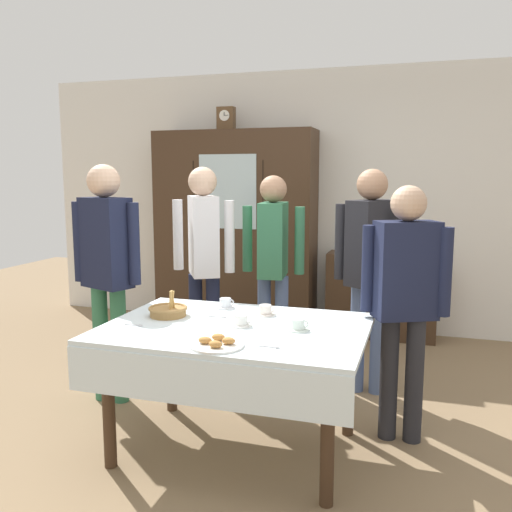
# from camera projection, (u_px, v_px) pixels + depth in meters

# --- Properties ---
(ground_plane) EXTENTS (12.00, 12.00, 0.00)m
(ground_plane) POSITION_uv_depth(u_px,v_px,m) (247.00, 434.00, 3.43)
(ground_plane) COLOR #846B4C
(ground_plane) RESTS_ON ground
(back_wall) EXTENTS (6.40, 0.10, 2.70)m
(back_wall) POSITION_uv_depth(u_px,v_px,m) (325.00, 201.00, 5.73)
(back_wall) COLOR silver
(back_wall) RESTS_ON ground
(dining_table) EXTENTS (1.50, 1.07, 0.76)m
(dining_table) POSITION_uv_depth(u_px,v_px,m) (234.00, 345.00, 3.11)
(dining_table) COLOR #3D2819
(dining_table) RESTS_ON ground
(wall_cabinet) EXTENTS (1.70, 0.46, 2.08)m
(wall_cabinet) POSITION_uv_depth(u_px,v_px,m) (235.00, 230.00, 5.76)
(wall_cabinet) COLOR #3D2819
(wall_cabinet) RESTS_ON ground
(mantel_clock) EXTENTS (0.18, 0.11, 0.24)m
(mantel_clock) POSITION_uv_depth(u_px,v_px,m) (226.00, 119.00, 5.62)
(mantel_clock) COLOR brown
(mantel_clock) RESTS_ON wall_cabinet
(bookshelf_low) EXTENTS (1.07, 0.35, 0.85)m
(bookshelf_low) POSITION_uv_depth(u_px,v_px,m) (381.00, 296.00, 5.45)
(bookshelf_low) COLOR #3D2819
(bookshelf_low) RESTS_ON ground
(book_stack) EXTENTS (0.15, 0.23, 0.07)m
(book_stack) POSITION_uv_depth(u_px,v_px,m) (383.00, 250.00, 5.39)
(book_stack) COLOR #B29333
(book_stack) RESTS_ON bookshelf_low
(tea_cup_back_edge) EXTENTS (0.13, 0.13, 0.06)m
(tea_cup_back_edge) POSITION_uv_depth(u_px,v_px,m) (265.00, 311.00, 3.37)
(tea_cup_back_edge) COLOR white
(tea_cup_back_edge) RESTS_ON dining_table
(tea_cup_far_right) EXTENTS (0.13, 0.13, 0.06)m
(tea_cup_far_right) POSITION_uv_depth(u_px,v_px,m) (241.00, 321.00, 3.12)
(tea_cup_far_right) COLOR white
(tea_cup_far_right) RESTS_ON dining_table
(tea_cup_front_edge) EXTENTS (0.13, 0.13, 0.06)m
(tea_cup_front_edge) POSITION_uv_depth(u_px,v_px,m) (298.00, 325.00, 3.04)
(tea_cup_front_edge) COLOR silver
(tea_cup_front_edge) RESTS_ON dining_table
(tea_cup_far_left) EXTENTS (0.13, 0.13, 0.06)m
(tea_cup_far_left) POSITION_uv_depth(u_px,v_px,m) (226.00, 304.00, 3.55)
(tea_cup_far_left) COLOR white
(tea_cup_far_left) RESTS_ON dining_table
(bread_basket) EXTENTS (0.24, 0.24, 0.16)m
(bread_basket) POSITION_uv_depth(u_px,v_px,m) (168.00, 311.00, 3.34)
(bread_basket) COLOR #9E7542
(bread_basket) RESTS_ON dining_table
(pastry_plate) EXTENTS (0.28, 0.28, 0.05)m
(pastry_plate) POSITION_uv_depth(u_px,v_px,m) (217.00, 343.00, 2.75)
(pastry_plate) COLOR white
(pastry_plate) RESTS_ON dining_table
(spoon_near_right) EXTENTS (0.12, 0.02, 0.01)m
(spoon_near_right) POSITION_uv_depth(u_px,v_px,m) (272.00, 347.00, 2.73)
(spoon_near_right) COLOR silver
(spoon_near_right) RESTS_ON dining_table
(spoon_center) EXTENTS (0.12, 0.02, 0.01)m
(spoon_center) POSITION_uv_depth(u_px,v_px,m) (137.00, 325.00, 3.13)
(spoon_center) COLOR silver
(spoon_center) RESTS_ON dining_table
(spoon_mid_right) EXTENTS (0.12, 0.02, 0.01)m
(spoon_mid_right) POSITION_uv_depth(u_px,v_px,m) (220.00, 317.00, 3.31)
(spoon_mid_right) COLOR silver
(spoon_mid_right) RESTS_ON dining_table
(person_behind_table_left) EXTENTS (0.52, 0.41, 1.69)m
(person_behind_table_left) POSITION_uv_depth(u_px,v_px,m) (204.00, 250.00, 4.31)
(person_behind_table_left) COLOR #191E38
(person_behind_table_left) RESTS_ON ground
(person_beside_shelf) EXTENTS (0.52, 0.33, 1.56)m
(person_beside_shelf) POSITION_uv_depth(u_px,v_px,m) (405.00, 290.00, 3.23)
(person_beside_shelf) COLOR #232328
(person_beside_shelf) RESTS_ON ground
(person_behind_table_right) EXTENTS (0.52, 0.38, 1.62)m
(person_behind_table_right) POSITION_uv_depth(u_px,v_px,m) (273.00, 254.00, 4.42)
(person_behind_table_right) COLOR slate
(person_behind_table_right) RESTS_ON ground
(person_near_right_end) EXTENTS (0.52, 0.31, 1.70)m
(person_near_right_end) POSITION_uv_depth(u_px,v_px,m) (107.00, 259.00, 3.81)
(person_near_right_end) COLOR #33704C
(person_near_right_end) RESTS_ON ground
(person_by_cabinet) EXTENTS (0.52, 0.41, 1.67)m
(person_by_cabinet) POSITION_uv_depth(u_px,v_px,m) (370.00, 259.00, 3.96)
(person_by_cabinet) COLOR slate
(person_by_cabinet) RESTS_ON ground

